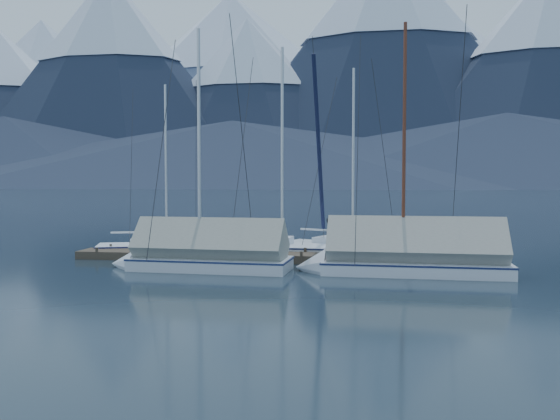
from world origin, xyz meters
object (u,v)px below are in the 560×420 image
object	(u,v)px
sailboat_covered_near	(398,260)
sailboat_covered_far	(196,257)
sailboat_open_mid	(294,252)
sailboat_open_right	(363,252)
person	(331,236)
sailboat_open_left	(177,249)

from	to	relation	value
sailboat_covered_near	sailboat_covered_far	size ratio (longest dim) A/B	1.01
sailboat_open_mid	sailboat_covered_near	distance (m)	6.30
sailboat_covered_far	sailboat_covered_near	bearing A→B (deg)	2.04
sailboat_covered_far	sailboat_open_right	bearing A→B (deg)	40.52
sailboat_covered_near	person	distance (m)	3.77
sailboat_covered_near	person	bearing A→B (deg)	136.73
sailboat_covered_near	person	world-z (taller)	sailboat_covered_near
person	sailboat_open_right	bearing A→B (deg)	-34.13
sailboat_covered_far	person	bearing A→B (deg)	29.46
sailboat_open_right	person	bearing A→B (deg)	-116.82
sailboat_open_mid	sailboat_covered_far	world-z (taller)	sailboat_open_mid
sailboat_covered_far	person	xyz separation A→B (m)	(5.01, 2.83, 0.62)
sailboat_open_left	sailboat_covered_near	size ratio (longest dim) A/B	0.86
sailboat_open_left	person	xyz separation A→B (m)	(7.56, -2.26, 0.96)
sailboat_open_left	sailboat_open_right	size ratio (longest dim) A/B	0.93
sailboat_open_mid	sailboat_covered_far	xyz separation A→B (m)	(-3.20, -4.65, 0.31)
sailboat_open_right	sailboat_covered_far	distance (m)	8.29
sailboat_open_left	sailboat_open_right	world-z (taller)	sailboat_open_right
sailboat_covered_far	person	world-z (taller)	sailboat_covered_far
sailboat_covered_far	person	distance (m)	5.78
sailboat_open_left	sailboat_open_mid	distance (m)	5.77
sailboat_open_mid	sailboat_open_right	world-z (taller)	sailboat_open_mid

